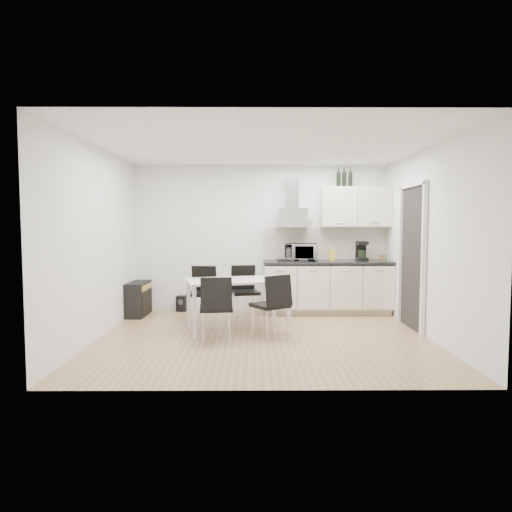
{
  "coord_description": "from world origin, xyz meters",
  "views": [
    {
      "loc": [
        -0.14,
        -6.17,
        1.55
      ],
      "look_at": [
        -0.1,
        0.32,
        1.1
      ],
      "focal_mm": 32.0,
      "sensor_mm": 36.0,
      "label": 1
    }
  ],
  "objects_px": {
    "chair_far_left": "(202,294)",
    "chair_near_left": "(216,309)",
    "dining_table": "(237,285)",
    "kitchenette": "(329,266)",
    "chair_near_right": "(270,306)",
    "chair_far_right": "(245,293)",
    "floor_speaker": "(181,304)",
    "guitar_amp": "(139,299)"
  },
  "relations": [
    {
      "from": "chair_far_left",
      "to": "chair_near_left",
      "type": "relative_size",
      "value": 1.0
    },
    {
      "from": "dining_table",
      "to": "chair_near_left",
      "type": "bearing_deg",
      "value": -125.42
    },
    {
      "from": "kitchenette",
      "to": "chair_near_right",
      "type": "xyz_separation_m",
      "value": [
        -1.1,
        -1.76,
        -0.39
      ]
    },
    {
      "from": "kitchenette",
      "to": "chair_far_right",
      "type": "height_order",
      "value": "kitchenette"
    },
    {
      "from": "floor_speaker",
      "to": "kitchenette",
      "type": "bearing_deg",
      "value": 4.44
    },
    {
      "from": "chair_far_left",
      "to": "guitar_amp",
      "type": "xyz_separation_m",
      "value": [
        -1.13,
        0.49,
        -0.15
      ]
    },
    {
      "from": "chair_far_right",
      "to": "floor_speaker",
      "type": "xyz_separation_m",
      "value": [
        -1.16,
        0.75,
        -0.3
      ]
    },
    {
      "from": "kitchenette",
      "to": "chair_far_left",
      "type": "height_order",
      "value": "kitchenette"
    },
    {
      "from": "chair_near_left",
      "to": "kitchenette",
      "type": "bearing_deg",
      "value": 41.12
    },
    {
      "from": "kitchenette",
      "to": "chair_far_right",
      "type": "distance_m",
      "value": 1.61
    },
    {
      "from": "kitchenette",
      "to": "floor_speaker",
      "type": "xyz_separation_m",
      "value": [
        -2.61,
        0.17,
        -0.69
      ]
    },
    {
      "from": "chair_near_left",
      "to": "floor_speaker",
      "type": "relative_size",
      "value": 3.19
    },
    {
      "from": "chair_far_left",
      "to": "floor_speaker",
      "type": "height_order",
      "value": "chair_far_left"
    },
    {
      "from": "chair_near_right",
      "to": "guitar_amp",
      "type": "relative_size",
      "value": 1.26
    },
    {
      "from": "guitar_amp",
      "to": "chair_near_right",
      "type": "bearing_deg",
      "value": -33.94
    },
    {
      "from": "chair_far_left",
      "to": "chair_far_right",
      "type": "bearing_deg",
      "value": -164.96
    },
    {
      "from": "kitchenette",
      "to": "chair_far_right",
      "type": "relative_size",
      "value": 2.86
    },
    {
      "from": "chair_far_right",
      "to": "chair_far_left",
      "type": "bearing_deg",
      "value": -1.83
    },
    {
      "from": "dining_table",
      "to": "guitar_amp",
      "type": "bearing_deg",
      "value": 133.61
    },
    {
      "from": "dining_table",
      "to": "chair_far_right",
      "type": "height_order",
      "value": "chair_far_right"
    },
    {
      "from": "dining_table",
      "to": "chair_far_left",
      "type": "xyz_separation_m",
      "value": [
        -0.58,
        0.59,
        -0.23
      ]
    },
    {
      "from": "chair_far_left",
      "to": "chair_near_left",
      "type": "xyz_separation_m",
      "value": [
        0.33,
        -1.26,
        0.0
      ]
    },
    {
      "from": "chair_near_right",
      "to": "chair_far_right",
      "type": "bearing_deg",
      "value": 73.45
    },
    {
      "from": "chair_far_left",
      "to": "chair_far_right",
      "type": "relative_size",
      "value": 1.0
    },
    {
      "from": "kitchenette",
      "to": "chair_far_right",
      "type": "xyz_separation_m",
      "value": [
        -1.45,
        -0.58,
        -0.39
      ]
    },
    {
      "from": "chair_far_left",
      "to": "chair_far_right",
      "type": "xyz_separation_m",
      "value": [
        0.69,
        0.12,
        0.0
      ]
    },
    {
      "from": "chair_near_left",
      "to": "chair_near_right",
      "type": "height_order",
      "value": "same"
    },
    {
      "from": "chair_near_right",
      "to": "floor_speaker",
      "type": "distance_m",
      "value": 2.47
    },
    {
      "from": "chair_far_left",
      "to": "floor_speaker",
      "type": "relative_size",
      "value": 3.19
    },
    {
      "from": "chair_far_left",
      "to": "chair_near_left",
      "type": "distance_m",
      "value": 1.3
    },
    {
      "from": "chair_far_left",
      "to": "floor_speaker",
      "type": "distance_m",
      "value": 1.03
    },
    {
      "from": "dining_table",
      "to": "chair_near_right",
      "type": "height_order",
      "value": "chair_near_right"
    },
    {
      "from": "kitchenette",
      "to": "chair_near_right",
      "type": "bearing_deg",
      "value": -121.9
    },
    {
      "from": "guitar_amp",
      "to": "chair_far_left",
      "type": "bearing_deg",
      "value": -21.93
    },
    {
      "from": "guitar_amp",
      "to": "dining_table",
      "type": "bearing_deg",
      "value": -30.76
    },
    {
      "from": "chair_near_right",
      "to": "dining_table",
      "type": "bearing_deg",
      "value": 101.47
    },
    {
      "from": "kitchenette",
      "to": "chair_near_right",
      "type": "relative_size",
      "value": 2.86
    },
    {
      "from": "chair_far_left",
      "to": "dining_table",
      "type": "bearing_deg",
      "value": 139.43
    },
    {
      "from": "dining_table",
      "to": "chair_near_right",
      "type": "distance_m",
      "value": 0.69
    },
    {
      "from": "dining_table",
      "to": "chair_near_left",
      "type": "distance_m",
      "value": 0.75
    },
    {
      "from": "guitar_amp",
      "to": "floor_speaker",
      "type": "distance_m",
      "value": 0.78
    },
    {
      "from": "dining_table",
      "to": "chair_near_right",
      "type": "xyz_separation_m",
      "value": [
        0.46,
        -0.46,
        -0.23
      ]
    }
  ]
}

